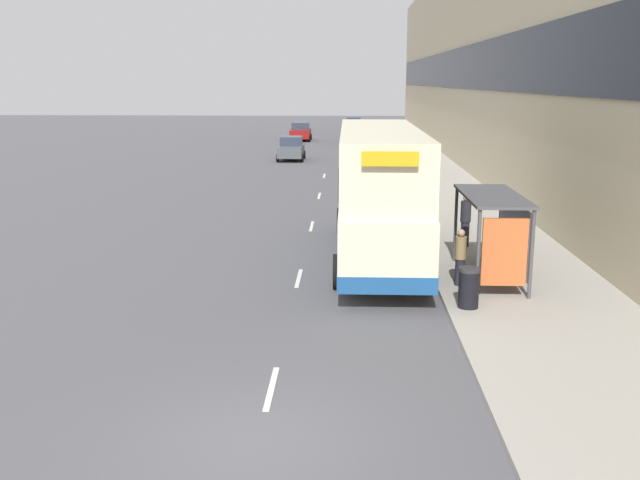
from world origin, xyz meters
name	(u,v)px	position (x,y,z in m)	size (l,w,h in m)	color
ground_plane	(258,441)	(0.00, 0.00, 0.00)	(220.00, 220.00, 0.00)	#515156
pavement	(421,166)	(6.50, 38.50, 0.07)	(5.00, 93.00, 0.14)	#A39E93
terrace_facade	(485,56)	(10.49, 38.50, 7.36)	(3.10, 93.00, 14.73)	#C6B793
lane_mark_0	(271,388)	(0.00, 2.06, 0.01)	(0.12, 2.00, 0.01)	silver
lane_mark_1	(299,278)	(0.00, 9.89, 0.01)	(0.12, 2.00, 0.01)	silver
lane_mark_2	(312,226)	(0.00, 17.72, 0.01)	(0.12, 2.00, 0.01)	silver
lane_mark_3	(319,196)	(0.00, 25.55, 0.01)	(0.12, 2.00, 0.01)	silver
lane_mark_4	(324,176)	(0.00, 33.39, 0.01)	(0.12, 2.00, 0.01)	silver
bus_shelter	(499,222)	(5.77, 9.33, 1.88)	(1.60, 4.20, 2.48)	#4C4C51
double_decker_bus_near	(379,191)	(2.47, 12.45, 2.29)	(2.85, 11.54, 4.30)	beige
car_0	(353,134)	(1.90, 56.26, 0.89)	(2.00, 4.27, 1.82)	#4C5156
car_1	(291,149)	(-2.75, 42.24, 0.86)	(1.96, 3.92, 1.74)	#4C5156
car_2	(353,126)	(2.08, 68.95, 0.90)	(1.93, 3.86, 1.84)	navy
car_3	(301,132)	(-3.19, 59.77, 0.87)	(2.09, 4.25, 1.76)	maroon
pedestrian_at_shelter	(460,257)	(4.63, 8.87, 0.97)	(0.32, 0.32, 1.62)	#23232D
pedestrian_1	(465,220)	(5.56, 13.81, 1.07)	(0.36, 0.36, 1.83)	#23232D
litter_bin	(469,287)	(4.55, 6.84, 0.67)	(0.55, 0.55, 1.05)	black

